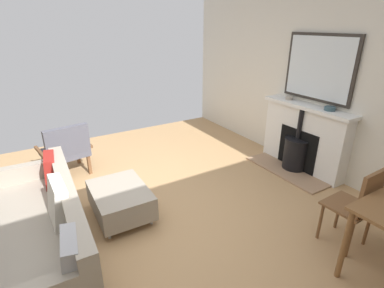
% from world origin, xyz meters
% --- Properties ---
extents(ground_plane, '(5.87, 5.96, 0.01)m').
position_xyz_m(ground_plane, '(0.00, 0.00, -0.00)').
color(ground_plane, tan).
extents(wall_left, '(0.12, 5.96, 2.76)m').
position_xyz_m(wall_left, '(-2.94, 0.00, 1.38)').
color(wall_left, beige).
rests_on(wall_left, ground).
extents(fireplace, '(0.65, 1.47, 1.02)m').
position_xyz_m(fireplace, '(-2.72, 0.06, 0.46)').
color(fireplace, '#9E7A5B').
rests_on(fireplace, ground).
extents(mirror_over_mantel, '(0.04, 1.10, 0.93)m').
position_xyz_m(mirror_over_mantel, '(-2.85, 0.06, 1.55)').
color(mirror_over_mantel, '#2D2823').
extents(mantel_bowl_near, '(0.11, 0.11, 0.05)m').
position_xyz_m(mantel_bowl_near, '(-2.76, -0.31, 1.05)').
color(mantel_bowl_near, '#9E9384').
rests_on(mantel_bowl_near, fireplace).
extents(mantel_bowl_far, '(0.15, 0.15, 0.05)m').
position_xyz_m(mantel_bowl_far, '(-2.76, 0.40, 1.05)').
color(mantel_bowl_far, '#334C56').
rests_on(mantel_bowl_far, fireplace).
extents(sofa, '(0.91, 2.09, 0.81)m').
position_xyz_m(sofa, '(0.95, 0.10, 0.33)').
color(sofa, '#B2B2B7').
rests_on(sofa, ground).
extents(ottoman, '(0.62, 0.83, 0.37)m').
position_xyz_m(ottoman, '(0.09, -0.18, 0.23)').
color(ottoman, '#B2B2B7').
rests_on(ottoman, ground).
extents(armchair_accent, '(0.75, 0.67, 0.82)m').
position_xyz_m(armchair_accent, '(0.43, -1.54, 0.45)').
color(armchair_accent, brown).
rests_on(armchair_accent, ground).
extents(dining_chair_near_fireplace, '(0.41, 0.41, 0.90)m').
position_xyz_m(dining_chair_near_fireplace, '(-1.74, 1.53, 0.53)').
color(dining_chair_near_fireplace, brown).
rests_on(dining_chair_near_fireplace, ground).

